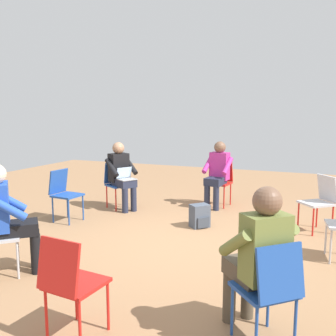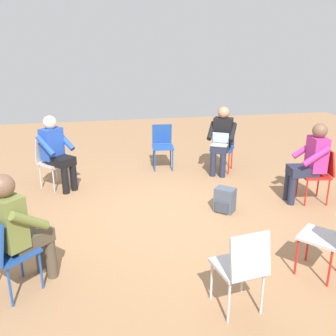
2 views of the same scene
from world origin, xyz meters
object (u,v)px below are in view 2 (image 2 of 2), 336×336
at_px(chair_east, 242,265).
at_px(chair_northwest, 223,145).
at_px(chair_west, 163,143).
at_px(chair_southeast, 5,250).
at_px(chair_north, 319,171).
at_px(person_in_magenta, 310,159).
at_px(person_in_blue, 56,149).
at_px(chair_southwest, 51,159).
at_px(backpack_near_laptop_user, 225,201).
at_px(person_with_laptop, 222,137).
at_px(person_in_olive, 18,225).
at_px(chair_northeast, 329,234).

relative_size(chair_east, chair_northwest, 1.00).
xyz_separation_m(chair_west, chair_northwest, (0.35, 1.11, 0.00)).
xyz_separation_m(chair_southeast, chair_north, (-1.48, 4.23, 0.00)).
bearing_deg(person_in_magenta, person_in_blue, 78.43).
xyz_separation_m(chair_east, chair_southeast, (-0.67, -2.12, 0.00)).
bearing_deg(person_in_blue, chair_southwest, -90.00).
bearing_deg(chair_southwest, chair_east, 74.51).
bearing_deg(person_in_blue, chair_north, 117.22).
xyz_separation_m(chair_southeast, backpack_near_laptop_user, (-1.42, 2.71, -0.34)).
distance_m(chair_east, backpack_near_laptop_user, 2.19).
height_order(chair_east, chair_west, same).
relative_size(chair_west, person_with_laptop, 0.69).
bearing_deg(person_with_laptop, chair_southeast, 73.63).
distance_m(person_with_laptop, backpack_near_laptop_user, 1.82).
relative_size(chair_southeast, person_in_olive, 0.69).
xyz_separation_m(chair_southeast, person_in_blue, (-2.82, 0.26, 0.20)).
distance_m(chair_northwest, backpack_near_laptop_user, 1.94).
xyz_separation_m(chair_east, chair_north, (-2.15, 2.11, 0.00)).
bearing_deg(person_in_blue, person_with_laptop, 141.01).
bearing_deg(chair_west, person_in_magenta, 137.42).
distance_m(chair_north, person_in_blue, 4.19).
relative_size(chair_north, backpack_near_laptop_user, 2.36).
relative_size(chair_west, chair_northwest, 1.00).
xyz_separation_m(chair_northeast, chair_southeast, (-0.31, -3.21, 0.00)).
height_order(chair_southeast, backpack_near_laptop_user, chair_southeast).
distance_m(chair_southeast, chair_northwest, 4.62).
bearing_deg(chair_southwest, chair_northwest, 141.18).
xyz_separation_m(chair_north, person_with_laptop, (-1.60, -1.02, 0.20)).
height_order(chair_east, chair_northwest, same).
distance_m(chair_northwest, chair_north, 1.98).
distance_m(chair_east, chair_northwest, 4.08).
relative_size(chair_northeast, chair_west, 1.00).
height_order(chair_southeast, person_in_magenta, person_in_magenta).
bearing_deg(chair_northeast, person_with_laptop, 49.94).
relative_size(chair_northeast, chair_northwest, 1.00).
bearing_deg(chair_east, person_with_laptop, 64.96).
distance_m(chair_northwest, person_with_laptop, 0.26).
relative_size(chair_northwest, person_in_blue, 0.69).
height_order(chair_northeast, chair_north, same).
distance_m(chair_northeast, chair_north, 2.06).
xyz_separation_m(chair_southeast, person_in_magenta, (-1.51, 4.06, 0.20)).
distance_m(chair_southeast, chair_southwest, 2.94).
distance_m(chair_southeast, person_with_laptop, 4.46).
distance_m(chair_northeast, chair_northwest, 3.54).
bearing_deg(chair_southeast, chair_east, 29.41).
xyz_separation_m(chair_east, person_in_blue, (-3.49, -1.86, 0.20)).
xyz_separation_m(person_in_blue, backpack_near_laptop_user, (1.40, 2.45, -0.54)).
bearing_deg(person_in_blue, chair_west, 157.48).
xyz_separation_m(chair_northeast, person_with_laptop, (-3.40, -0.00, 0.20)).
xyz_separation_m(person_in_olive, backpack_near_laptop_user, (-1.30, 2.59, -0.54)).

